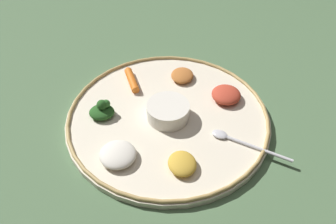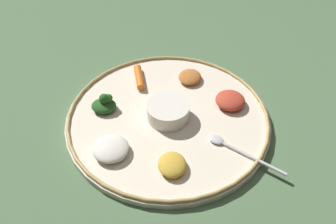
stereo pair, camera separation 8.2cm
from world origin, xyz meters
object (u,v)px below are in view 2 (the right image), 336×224
object	(u,v)px
center_bowl	(168,111)
greens_pile	(104,104)
spoon	(234,148)
carrot_near_spoon	(139,76)

from	to	relation	value
center_bowl	greens_pile	bearing A→B (deg)	157.66
spoon	carrot_near_spoon	distance (m)	0.31
center_bowl	spoon	world-z (taller)	center_bowl
center_bowl	greens_pile	distance (m)	0.15
spoon	greens_pile	bearing A→B (deg)	144.45
greens_pile	carrot_near_spoon	bearing A→B (deg)	44.82
spoon	greens_pile	distance (m)	0.30
center_bowl	greens_pile	xyz separation A→B (m)	(-0.13, 0.06, -0.00)
greens_pile	spoon	bearing A→B (deg)	-35.55
spoon	carrot_near_spoon	xyz separation A→B (m)	(-0.15, 0.27, 0.01)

